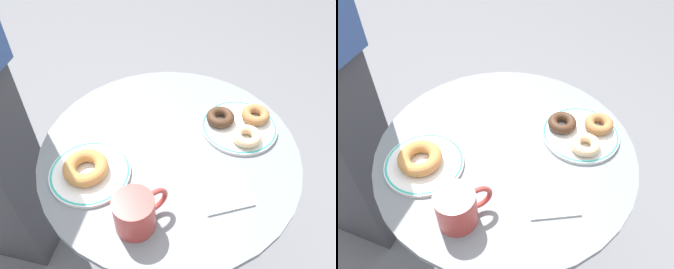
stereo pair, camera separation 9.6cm
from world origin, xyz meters
The scene contains 10 objects.
ground_plane centered at (0.00, 0.00, -0.01)m, with size 7.00×7.00×0.02m, color slate.
cafe_table centered at (0.00, 0.00, 0.50)m, with size 0.70×0.70×0.75m.
plate_left centered at (-0.21, 0.04, 0.76)m, with size 0.20×0.20×0.01m.
plate_right centered at (0.21, -0.04, 0.76)m, with size 0.21×0.21×0.01m.
donut_old_fashioned centered at (-0.22, 0.05, 0.78)m, with size 0.11×0.11×0.03m, color #BC7F42.
donut_cinnamon centered at (0.27, -0.04, 0.78)m, with size 0.08×0.08×0.03m, color #A36B3D.
donut_chocolate centered at (0.18, 0.01, 0.78)m, with size 0.08×0.08×0.03m, color #422819.
donut_glazed centered at (0.19, -0.09, 0.78)m, with size 0.08×0.08×0.03m, color #E0B789.
paper_napkin centered at (0.04, -0.18, 0.76)m, with size 0.12×0.11×0.01m, color white.
coffee_mug centered at (-0.18, -0.14, 0.80)m, with size 0.13×0.09×0.09m.
Camera 2 is at (-0.26, -0.57, 1.47)m, focal length 38.17 mm.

